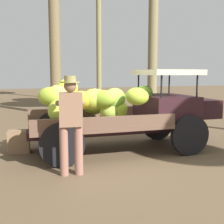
{
  "coord_description": "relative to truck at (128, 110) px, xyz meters",
  "views": [
    {
      "loc": [
        -2.5,
        -5.95,
        1.8
      ],
      "look_at": [
        -0.36,
        0.21,
        0.92
      ],
      "focal_mm": 46.14,
      "sensor_mm": 36.0,
      "label": 1
    }
  ],
  "objects": [
    {
      "name": "farmer",
      "position": [
        -1.58,
        -1.21,
        0.04
      ],
      "size": [
        0.52,
        0.48,
        1.76
      ],
      "rotation": [
        0.0,
        0.0,
        1.42
      ],
      "color": "#936353",
      "rests_on": "ground"
    },
    {
      "name": "wooden_crate",
      "position": [
        -2.43,
        0.65,
        -0.72
      ],
      "size": [
        0.51,
        0.43,
        0.5
      ],
      "primitive_type": "cube",
      "rotation": [
        0.0,
        0.0,
        3.04
      ],
      "color": "#8A6848",
      "rests_on": "ground"
    },
    {
      "name": "truck",
      "position": [
        0.0,
        0.0,
        0.0
      ],
      "size": [
        4.52,
        1.92,
        1.88
      ],
      "rotation": [
        0.0,
        0.0,
        -0.04
      ],
      "color": "black",
      "rests_on": "ground"
    },
    {
      "name": "ground_plane",
      "position": [
        -0.02,
        -0.17,
        -0.97
      ],
      "size": [
        60.0,
        60.0,
        0.0
      ],
      "primitive_type": "plane",
      "color": "brown"
    }
  ]
}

